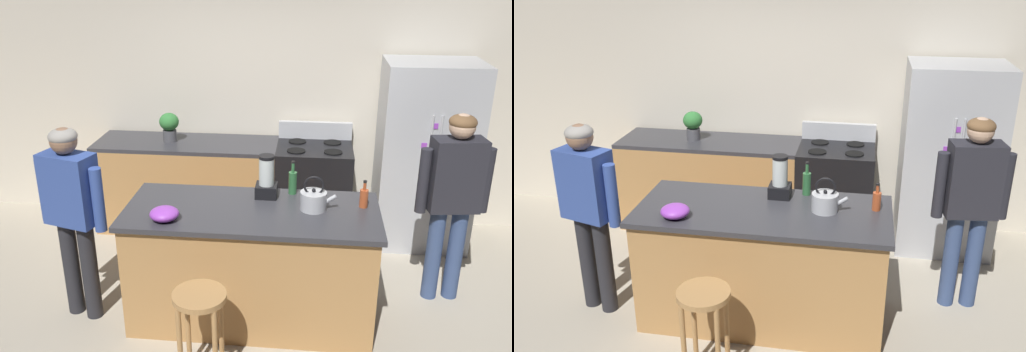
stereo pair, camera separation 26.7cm
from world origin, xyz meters
The scene contains 15 objects.
ground_plane centered at (0.00, 0.00, 0.00)m, with size 14.00×14.00×0.00m, color #B2A893.
back_wall centered at (0.00, 1.95, 1.35)m, with size 8.00×0.10×2.70m, color beige.
kitchen_island centered at (0.00, 0.00, 0.48)m, with size 1.93×0.84×0.96m.
back_counter_run centered at (-0.80, 1.55, 0.48)m, with size 2.00×0.64×0.96m.
refrigerator centered at (1.54, 1.50, 0.92)m, with size 0.90×0.73×1.84m.
stove_range centered at (0.46, 1.52, 0.49)m, with size 0.76×0.65×1.14m.
person_by_island_left centered at (-1.36, -0.11, 0.96)m, with size 0.59×0.32×1.59m.
person_by_sink_right centered at (1.57, 0.46, 0.98)m, with size 0.60×0.27×1.62m.
bar_stool centered at (-0.26, -0.75, 0.54)m, with size 0.36×0.36×0.69m.
potted_plant centered at (-1.03, 1.55, 1.13)m, with size 0.20×0.20×0.30m.
blender_appliance centered at (0.09, 0.25, 1.10)m, with size 0.17×0.17×0.34m.
bottle_olive_oil centered at (0.29, 0.33, 1.06)m, with size 0.07×0.07×0.28m.
bottle_cooking_sauce centered at (0.84, 0.13, 1.04)m, with size 0.06×0.06×0.22m.
mixing_bowl centered at (-0.61, -0.25, 1.01)m, with size 0.21×0.21×0.10m, color purple.
tea_kettle centered at (0.46, 0.05, 1.04)m, with size 0.28×0.20×0.27m.
Camera 1 is at (0.44, -3.70, 2.71)m, focal length 38.28 mm.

